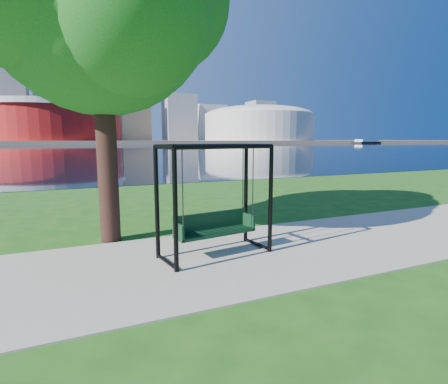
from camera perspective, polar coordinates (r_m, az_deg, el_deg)
ground at (r=7.92m, az=-0.21°, el=-9.44°), size 900.00×900.00×0.00m
path at (r=7.49m, az=1.36°, el=-10.41°), size 120.00×4.00×0.03m
river at (r=108.96m, az=-22.63°, el=6.58°), size 900.00×180.00×0.02m
far_bank at (r=312.91m, az=-23.74°, el=7.53°), size 900.00×228.00×2.00m
stadium at (r=242.28m, az=-26.16°, el=10.44°), size 83.00×83.00×32.00m
arena at (r=278.84m, az=5.73°, el=11.23°), size 84.00×84.00×26.56m
skyline at (r=328.00m, az=-24.91°, el=13.59°), size 392.00×66.00×96.50m
swing at (r=7.28m, az=-1.54°, el=-1.79°), size 2.42×1.31×2.36m
barge at (r=272.83m, az=22.28°, el=7.63°), size 28.75×14.55×2.78m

